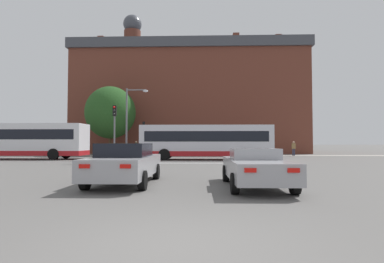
{
  "coord_description": "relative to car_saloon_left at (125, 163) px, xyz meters",
  "views": [
    {
      "loc": [
        0.41,
        -4.51,
        1.54
      ],
      "look_at": [
        -0.44,
        22.44,
        2.53
      ],
      "focal_mm": 28.0,
      "sensor_mm": 36.0,
      "label": 1
    }
  ],
  "objects": [
    {
      "name": "street_lamp_junction",
      "position": [
        -3.64,
        15.98,
        3.24
      ],
      "size": [
        2.06,
        0.36,
        6.5
      ],
      "color": "slate",
      "rests_on": "ground_plane"
    },
    {
      "name": "pedestrian_waiting",
      "position": [
        13.51,
        23.9,
        0.21
      ],
      "size": [
        0.4,
        0.24,
        1.68
      ],
      "rotation": [
        0.0,
        0.0,
        3.12
      ],
      "color": "#333851",
      "rests_on": "ground_plane"
    },
    {
      "name": "traffic_light_near_left",
      "position": [
        -3.73,
        11.24,
        2.13
      ],
      "size": [
        0.26,
        0.31,
        4.34
      ],
      "color": "slate",
      "rests_on": "ground_plane"
    },
    {
      "name": "far_pavement",
      "position": [
        2.42,
        24.55,
        -0.77
      ],
      "size": [
        70.45,
        2.5,
        0.01
      ],
      "primitive_type": "cube",
      "color": "#A09B91",
      "rests_on": "ground_plane"
    },
    {
      "name": "car_saloon_left",
      "position": [
        0.0,
        0.0,
        0.0
      ],
      "size": [
        2.11,
        4.87,
        1.51
      ],
      "rotation": [
        0.0,
        0.0,
        0.0
      ],
      "color": "#9E9EA3",
      "rests_on": "ground_plane"
    },
    {
      "name": "brick_civic_building",
      "position": [
        1.04,
        36.24,
        7.26
      ],
      "size": [
        33.45,
        15.77,
        22.12
      ],
      "color": "brown",
      "rests_on": "ground_plane"
    },
    {
      "name": "car_roadster_right",
      "position": [
        4.7,
        -0.63,
        -0.09
      ],
      "size": [
        2.03,
        4.77,
        1.33
      ],
      "rotation": [
        0.0,
        0.0,
        0.01
      ],
      "color": "#9E9EA3",
      "rests_on": "ground_plane"
    },
    {
      "name": "bus_crossing_lead",
      "position": [
        3.25,
        15.84,
        0.87
      ],
      "size": [
        11.65,
        2.74,
        3.07
      ],
      "rotation": [
        0.0,
        0.0,
        1.57
      ],
      "color": "silver",
      "rests_on": "ground_plane"
    },
    {
      "name": "pedestrian_walking_west",
      "position": [
        -5.04,
        24.8,
        0.23
      ],
      "size": [
        0.36,
        0.45,
        1.71
      ],
      "rotation": [
        0.0,
        0.0,
        1.97
      ],
      "color": "brown",
      "rests_on": "ground_plane"
    },
    {
      "name": "tree_by_building",
      "position": [
        -8.18,
        24.7,
        4.38
      ],
      "size": [
        6.03,
        6.03,
        8.33
      ],
      "color": "#4C3823",
      "rests_on": "ground_plane"
    },
    {
      "name": "traffic_light_far_left",
      "position": [
        -3.97,
        23.93,
        1.92
      ],
      "size": [
        0.26,
        0.31,
        4.0
      ],
      "color": "slate",
      "rests_on": "ground_plane"
    },
    {
      "name": "bus_crossing_trailing",
      "position": [
        -13.97,
        16.23,
        0.98
      ],
      "size": [
        12.01,
        2.77,
        3.26
      ],
      "rotation": [
        0.0,
        0.0,
        1.57
      ],
      "color": "silver",
      "rests_on": "ground_plane"
    },
    {
      "name": "ground_plane",
      "position": [
        2.42,
        -6.58,
        -0.78
      ],
      "size": [
        400.0,
        400.0,
        0.0
      ],
      "primitive_type": "plane",
      "color": "#605E5B"
    },
    {
      "name": "pedestrian_walking_east",
      "position": [
        -0.56,
        23.72,
        0.27
      ],
      "size": [
        0.31,
        0.44,
        1.77
      ],
      "rotation": [
        0.0,
        0.0,
        4.46
      ],
      "color": "brown",
      "rests_on": "ground_plane"
    },
    {
      "name": "stop_line_strip",
      "position": [
        2.42,
        11.13,
        -0.77
      ],
      "size": [
        9.4,
        0.3,
        0.01
      ],
      "primitive_type": "cube",
      "color": "silver",
      "rests_on": "ground_plane"
    }
  ]
}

